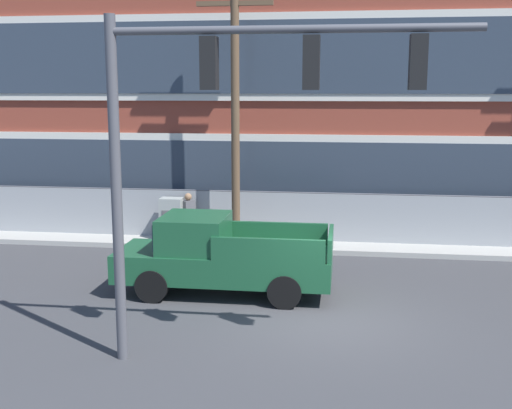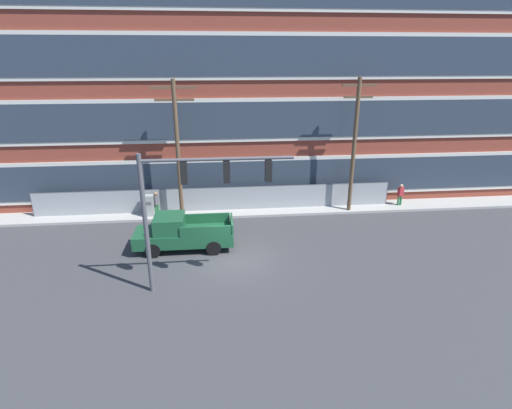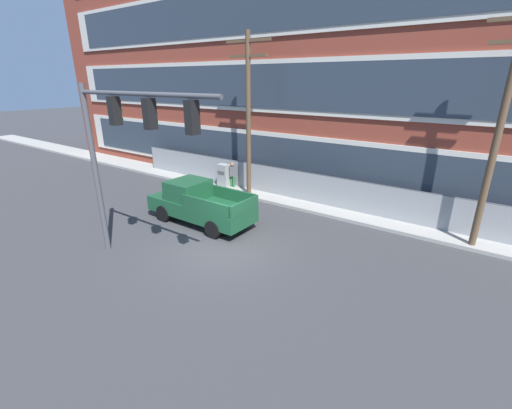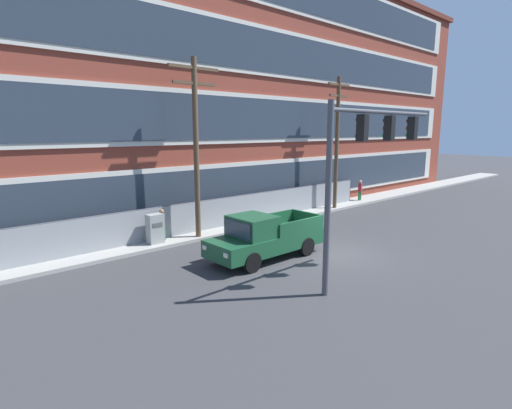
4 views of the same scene
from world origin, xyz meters
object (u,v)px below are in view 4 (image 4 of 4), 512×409
Objects in this scene: utility_pole_near_corner at (196,141)px; electrical_cabinet at (155,230)px; pickup_truck_dark_green at (264,237)px; pedestrian_near_cabinet at (360,190)px; pedestrian_by_fence at (162,224)px; utility_pole_midblock at (337,139)px; traffic_signal_mast at (366,152)px.

utility_pole_near_corner is 4.67m from electrical_cabinet.
pedestrian_near_cabinet is at bearing 18.77° from pickup_truck_dark_green.
pickup_truck_dark_green is at bearing -67.98° from pedestrian_by_fence.
utility_pole_midblock is 5.68× the size of electrical_cabinet.
utility_pole_midblock is 5.22× the size of pedestrian_by_fence.
pickup_truck_dark_green is at bearing 102.86° from traffic_signal_mast.
utility_pole_midblock is (11.20, 0.03, -0.07)m from utility_pole_near_corner.
utility_pole_midblock reaches higher than traffic_signal_mast.
traffic_signal_mast is 0.73× the size of utility_pole_midblock.
electrical_cabinet is at bearing 171.06° from utility_pole_near_corner.
pedestrian_near_cabinet is at bearing 7.74° from utility_pole_midblock.
electrical_cabinet is 0.59m from pedestrian_by_fence.
utility_pole_midblock is 5.22× the size of pedestrian_near_cabinet.
utility_pole_near_corner is (-1.28, 8.55, 0.23)m from traffic_signal_mast.
pedestrian_near_cabinet is 1.00× the size of pedestrian_by_fence.
electrical_cabinet is at bearing 117.89° from pickup_truck_dark_green.
pedestrian_near_cabinet is (15.01, 0.55, -3.91)m from utility_pole_near_corner.
utility_pole_midblock is at bearing -2.36° from pedestrian_by_fence.
pedestrian_by_fence is (-1.68, 0.56, -3.91)m from utility_pole_near_corner.
pickup_truck_dark_green is 0.61× the size of utility_pole_midblock.
pedestrian_near_cabinet is (14.67, 4.98, 0.04)m from pickup_truck_dark_green.
pedestrian_by_fence is at bearing 108.00° from traffic_signal_mast.
traffic_signal_mast is 4.13× the size of electrical_cabinet.
utility_pole_near_corner reaches higher than electrical_cabinet.
utility_pole_midblock is at bearing 22.36° from pickup_truck_dark_green.
utility_pole_near_corner is at bearing -8.94° from electrical_cabinet.
pedestrian_near_cabinet is at bearing 33.54° from traffic_signal_mast.
pickup_truck_dark_green is 15.49m from pedestrian_near_cabinet.
traffic_signal_mast reaches higher than pedestrian_near_cabinet.
utility_pole_midblock is at bearing -172.26° from pedestrian_near_cabinet.
pickup_truck_dark_green is 5.41m from electrical_cabinet.
utility_pole_near_corner is at bearing 98.53° from traffic_signal_mast.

